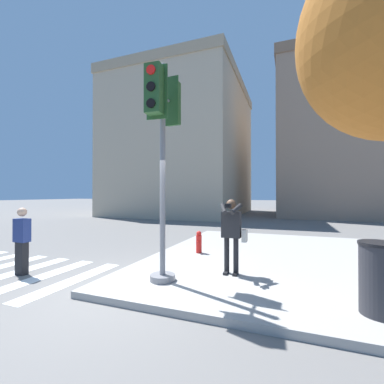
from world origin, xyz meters
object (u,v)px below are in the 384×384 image
Objects in this scene: fire_hydrant at (199,242)px; traffic_signal_pole at (163,135)px; trash_bin at (380,278)px; person_photographer at (232,230)px; pedestrian_distant at (22,239)px.

traffic_signal_pole is at bearing -86.94° from fire_hydrant.
fire_hydrant is 0.62× the size of trash_bin.
traffic_signal_pole reaches higher than trash_bin.
traffic_signal_pole is at bearing -142.20° from person_photographer.
traffic_signal_pole is 2.44m from person_photographer.
pedestrian_distant is at bearing -172.52° from traffic_signal_pole.
person_photographer reaches higher than fire_hydrant.
trash_bin is (3.53, -0.20, -2.37)m from traffic_signal_pole.
fire_hydrant is at bearing 42.47° from pedestrian_distant.
traffic_signal_pole is 2.71× the size of person_photographer.
pedestrian_distant is (-3.37, -0.44, -2.21)m from traffic_signal_pole.
trash_bin is at bearing 2.01° from pedestrian_distant.
traffic_signal_pole is 4.05m from pedestrian_distant.
pedestrian_distant is 6.90m from trash_bin.
traffic_signal_pole is 6.80× the size of fire_hydrant.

